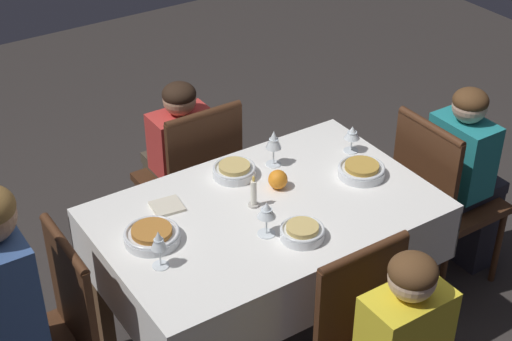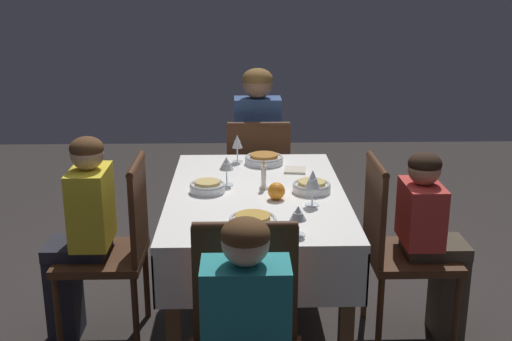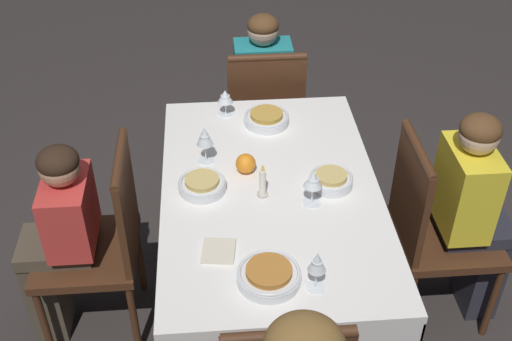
{
  "view_description": "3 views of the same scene",
  "coord_description": "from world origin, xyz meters",
  "px_view_note": "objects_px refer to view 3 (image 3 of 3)",
  "views": [
    {
      "loc": [
        -1.45,
        -2.14,
        2.63
      ],
      "look_at": [
        -0.02,
        0.04,
        0.94
      ],
      "focal_mm": 55.0,
      "sensor_mm": 36.0,
      "label": 1
    },
    {
      "loc": [
        2.99,
        -0.08,
        1.79
      ],
      "look_at": [
        -0.01,
        -0.0,
        0.88
      ],
      "focal_mm": 45.0,
      "sensor_mm": 36.0,
      "label": 2
    },
    {
      "loc": [
        -1.96,
        0.22,
        2.37
      ],
      "look_at": [
        0.04,
        0.06,
        0.85
      ],
      "focal_mm": 45.0,
      "sensor_mm": 36.0,
      "label": 3
    }
  ],
  "objects_px": {
    "wine_glass_south": "(313,181)",
    "napkin_red_folded": "(219,251)",
    "candle_centerpiece": "(263,184)",
    "orange_fruit": "(246,164)",
    "wine_glass_north": "(205,137)",
    "wine_glass_west": "(317,263)",
    "chair_south": "(432,225)",
    "wine_glass_east": "(225,97)",
    "bowl_east": "(267,118)",
    "bowl_north": "(202,184)",
    "person_child_yellow": "(474,211)",
    "bowl_south": "(331,180)",
    "dining_table": "(271,209)",
    "bowl_west": "(269,275)",
    "person_child_teal": "(262,90)",
    "person_child_red": "(59,236)",
    "chair_north": "(102,238)",
    "chair_east": "(264,115)"
  },
  "relations": [
    {
      "from": "wine_glass_south",
      "to": "napkin_red_folded",
      "type": "relative_size",
      "value": 1.1
    },
    {
      "from": "candle_centerpiece",
      "to": "orange_fruit",
      "type": "xyz_separation_m",
      "value": [
        0.16,
        0.05,
        -0.01
      ]
    },
    {
      "from": "wine_glass_north",
      "to": "wine_glass_west",
      "type": "bearing_deg",
      "value": -154.78
    },
    {
      "from": "napkin_red_folded",
      "to": "chair_south",
      "type": "bearing_deg",
      "value": -68.98
    },
    {
      "from": "wine_glass_west",
      "to": "wine_glass_east",
      "type": "bearing_deg",
      "value": 12.8
    },
    {
      "from": "bowl_east",
      "to": "bowl_north",
      "type": "distance_m",
      "value": 0.55
    },
    {
      "from": "wine_glass_west",
      "to": "person_child_yellow",
      "type": "bearing_deg",
      "value": -54.94
    },
    {
      "from": "bowl_south",
      "to": "dining_table",
      "type": "bearing_deg",
      "value": 91.41
    },
    {
      "from": "bowl_north",
      "to": "bowl_south",
      "type": "bearing_deg",
      "value": -91.32
    },
    {
      "from": "bowl_west",
      "to": "wine_glass_east",
      "type": "xyz_separation_m",
      "value": [
        1.05,
        0.1,
        0.06
      ]
    },
    {
      "from": "wine_glass_east",
      "to": "bowl_north",
      "type": "distance_m",
      "value": 0.56
    },
    {
      "from": "dining_table",
      "to": "bowl_west",
      "type": "xyz_separation_m",
      "value": [
        -0.48,
        0.06,
        0.13
      ]
    },
    {
      "from": "candle_centerpiece",
      "to": "person_child_teal",
      "type": "bearing_deg",
      "value": -4.94
    },
    {
      "from": "bowl_south",
      "to": "wine_glass_south",
      "type": "bearing_deg",
      "value": 138.1
    },
    {
      "from": "dining_table",
      "to": "napkin_red_folded",
      "type": "bearing_deg",
      "value": 146.94
    },
    {
      "from": "bowl_west",
      "to": "candle_centerpiece",
      "type": "bearing_deg",
      "value": -2.45
    },
    {
      "from": "orange_fruit",
      "to": "wine_glass_north",
      "type": "bearing_deg",
      "value": 61.42
    },
    {
      "from": "person_child_teal",
      "to": "napkin_red_folded",
      "type": "relative_size",
      "value": 7.73
    },
    {
      "from": "wine_glass_east",
      "to": "bowl_south",
      "type": "xyz_separation_m",
      "value": [
        -0.56,
        -0.39,
        -0.06
      ]
    },
    {
      "from": "bowl_east",
      "to": "dining_table",
      "type": "bearing_deg",
      "value": 176.66
    },
    {
      "from": "dining_table",
      "to": "bowl_east",
      "type": "height_order",
      "value": "bowl_east"
    },
    {
      "from": "person_child_yellow",
      "to": "candle_centerpiece",
      "type": "height_order",
      "value": "person_child_yellow"
    },
    {
      "from": "bowl_south",
      "to": "bowl_east",
      "type": "bearing_deg",
      "value": 24.37
    },
    {
      "from": "bowl_north",
      "to": "wine_glass_south",
      "type": "bearing_deg",
      "value": -105.41
    },
    {
      "from": "bowl_south",
      "to": "napkin_red_folded",
      "type": "relative_size",
      "value": 1.28
    },
    {
      "from": "bowl_east",
      "to": "wine_glass_south",
      "type": "relative_size",
      "value": 1.37
    },
    {
      "from": "person_child_red",
      "to": "wine_glass_east",
      "type": "height_order",
      "value": "person_child_red"
    },
    {
      "from": "bowl_west",
      "to": "bowl_north",
      "type": "xyz_separation_m",
      "value": [
        0.5,
        0.21,
        0.0
      ]
    },
    {
      "from": "bowl_south",
      "to": "person_child_yellow",
      "type": "bearing_deg",
      "value": -88.88
    },
    {
      "from": "chair_north",
      "to": "wine_glass_east",
      "type": "bearing_deg",
      "value": 133.21
    },
    {
      "from": "person_child_yellow",
      "to": "napkin_red_folded",
      "type": "relative_size",
      "value": 7.87
    },
    {
      "from": "bowl_west",
      "to": "napkin_red_folded",
      "type": "distance_m",
      "value": 0.22
    },
    {
      "from": "wine_glass_north",
      "to": "person_child_yellow",
      "type": "bearing_deg",
      "value": -99.6
    },
    {
      "from": "wine_glass_east",
      "to": "napkin_red_folded",
      "type": "bearing_deg",
      "value": 175.88
    },
    {
      "from": "person_child_yellow",
      "to": "candle_centerpiece",
      "type": "relative_size",
      "value": 7.29
    },
    {
      "from": "wine_glass_east",
      "to": "chair_east",
      "type": "bearing_deg",
      "value": -29.4
    },
    {
      "from": "chair_north",
      "to": "orange_fruit",
      "type": "height_order",
      "value": "chair_north"
    },
    {
      "from": "person_child_red",
      "to": "bowl_east",
      "type": "height_order",
      "value": "person_child_red"
    },
    {
      "from": "person_child_red",
      "to": "bowl_east",
      "type": "relative_size",
      "value": 4.83
    },
    {
      "from": "wine_glass_south",
      "to": "orange_fruit",
      "type": "distance_m",
      "value": 0.33
    },
    {
      "from": "chair_south",
      "to": "wine_glass_south",
      "type": "relative_size",
      "value": 6.35
    },
    {
      "from": "chair_north",
      "to": "napkin_red_folded",
      "type": "xyz_separation_m",
      "value": [
        -0.39,
        -0.48,
        0.27
      ]
    },
    {
      "from": "wine_glass_south",
      "to": "candle_centerpiece",
      "type": "xyz_separation_m",
      "value": [
        0.06,
        0.18,
        -0.05
      ]
    },
    {
      "from": "chair_north",
      "to": "bowl_east",
      "type": "xyz_separation_m",
      "value": [
        0.43,
        -0.73,
        0.29
      ]
    },
    {
      "from": "bowl_west",
      "to": "dining_table",
      "type": "bearing_deg",
      "value": -6.56
    },
    {
      "from": "person_child_teal",
      "to": "bowl_south",
      "type": "distance_m",
      "value": 1.15
    },
    {
      "from": "person_child_teal",
      "to": "napkin_red_folded",
      "type": "height_order",
      "value": "person_child_teal"
    },
    {
      "from": "wine_glass_east",
      "to": "wine_glass_south",
      "type": "height_order",
      "value": "wine_glass_south"
    },
    {
      "from": "chair_east",
      "to": "person_child_teal",
      "type": "distance_m",
      "value": 0.18
    },
    {
      "from": "napkin_red_folded",
      "to": "candle_centerpiece",
      "type": "bearing_deg",
      "value": -31.27
    }
  ]
}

